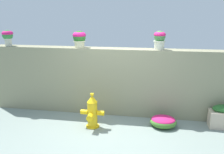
{
  "coord_description": "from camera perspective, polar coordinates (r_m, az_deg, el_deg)",
  "views": [
    {
      "loc": [
        0.85,
        -4.64,
        2.53
      ],
      "look_at": [
        -0.14,
        1.05,
        0.99
      ],
      "focal_mm": 39.92,
      "sensor_mm": 36.0,
      "label": 1
    }
  ],
  "objects": [
    {
      "name": "flower_bush_left",
      "position": [
        5.81,
        11.64,
        -9.86
      ],
      "size": [
        0.6,
        0.54,
        0.25
      ],
      "color": "#41762B",
      "rests_on": "ground"
    },
    {
      "name": "potted_plant_2",
      "position": [
        5.91,
        10.84,
        8.65
      ],
      "size": [
        0.28,
        0.28,
        0.43
      ],
      "color": "beige",
      "rests_on": "stone_wall"
    },
    {
      "name": "potted_plant_1",
      "position": [
        6.21,
        -7.49,
        8.89
      ],
      "size": [
        0.32,
        0.32,
        0.41
      ],
      "color": "beige",
      "rests_on": "stone_wall"
    },
    {
      "name": "stone_wall",
      "position": [
        6.19,
        1.58,
        -1.05
      ],
      "size": [
        6.47,
        0.39,
        1.66
      ],
      "primitive_type": "cube",
      "color": "gray",
      "rests_on": "ground"
    },
    {
      "name": "fire_hydrant",
      "position": [
        5.6,
        -4.55,
        -8.08
      ],
      "size": [
        0.53,
        0.43,
        0.79
      ],
      "color": "yellow",
      "rests_on": "ground"
    },
    {
      "name": "planter_box",
      "position": [
        6.12,
        24.28,
        -8.31
      ],
      "size": [
        0.63,
        0.34,
        0.53
      ],
      "color": "#BAA991",
      "rests_on": "ground"
    },
    {
      "name": "ground_plane",
      "position": [
        5.36,
        -0.47,
        -13.29
      ],
      "size": [
        24.0,
        24.0,
        0.0
      ],
      "primitive_type": "plane",
      "color": "gray"
    },
    {
      "name": "potted_plant_0",
      "position": [
        6.98,
        -22.8,
        8.7
      ],
      "size": [
        0.28,
        0.28,
        0.41
      ],
      "color": "beige",
      "rests_on": "stone_wall"
    }
  ]
}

